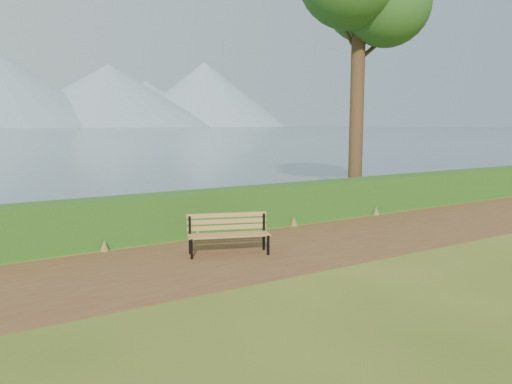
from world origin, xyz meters
TOP-DOWN VIEW (x-y plane):
  - ground at (0.00, 0.00)m, footprint 140.00×140.00m
  - path at (0.00, 0.30)m, footprint 40.00×3.40m
  - hedge at (0.00, 2.60)m, footprint 32.00×0.85m
  - bench at (-1.14, 0.55)m, footprint 1.68×1.00m

SIDE VIEW (x-z plane):
  - ground at x=0.00m, z-range 0.00..0.00m
  - path at x=0.00m, z-range 0.00..0.01m
  - bench at x=-1.14m, z-range 0.06..0.87m
  - hedge at x=0.00m, z-range 0.00..1.00m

